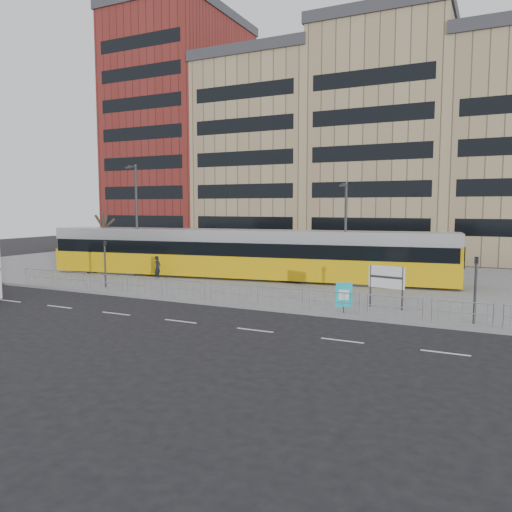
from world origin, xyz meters
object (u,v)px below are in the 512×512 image
at_px(traffic_light_west, 105,258).
at_px(lamp_post_west, 136,215).
at_px(pedestrian, 158,267).
at_px(traffic_light_east, 476,281).
at_px(station_sign, 386,279).
at_px(ad_panel, 344,295).
at_px(lamp_post_east, 345,228).
at_px(tram, 240,254).
at_px(bare_tree, 104,210).

distance_m(traffic_light_west, lamp_post_west, 6.60).
xyz_separation_m(pedestrian, traffic_light_east, (21.79, -5.26, 1.12)).
bearing_deg(station_sign, traffic_light_east, -10.41).
relative_size(ad_panel, lamp_post_east, 0.22).
bearing_deg(lamp_post_east, station_sign, -59.44).
xyz_separation_m(tram, bare_tree, (-11.97, -1.32, 3.21)).
relative_size(station_sign, lamp_post_east, 0.32).
height_order(traffic_light_east, lamp_post_west, lamp_post_west).
height_order(pedestrian, traffic_light_east, traffic_light_east).
height_order(traffic_light_east, bare_tree, bare_tree).
height_order(pedestrian, lamp_post_east, lamp_post_east).
distance_m(ad_panel, lamp_post_west, 19.97).
bearing_deg(tram, traffic_light_east, -34.58).
bearing_deg(traffic_light_west, station_sign, 18.58).
xyz_separation_m(ad_panel, traffic_light_west, (-16.50, 0.91, 1.07)).
distance_m(ad_panel, lamp_post_east, 10.12).
height_order(ad_panel, lamp_post_east, lamp_post_east).
relative_size(station_sign, bare_tree, 0.32).
relative_size(station_sign, lamp_post_west, 0.26).
relative_size(pedestrian, lamp_post_east, 0.24).
xyz_separation_m(tram, pedestrian, (-5.31, -3.04, -0.97)).
bearing_deg(traffic_light_east, bare_tree, 148.58).
bearing_deg(lamp_post_west, traffic_light_west, -70.97).
distance_m(station_sign, ad_panel, 2.74).
height_order(tram, traffic_light_east, tram).
xyz_separation_m(traffic_light_east, bare_tree, (-28.45, 6.98, 3.06)).
bearing_deg(tram, lamp_post_west, -173.77).
relative_size(traffic_light_east, lamp_post_west, 0.36).
bearing_deg(bare_tree, station_sign, -12.32).
relative_size(lamp_post_east, bare_tree, 0.99).
xyz_separation_m(lamp_post_east, bare_tree, (-19.81, -2.00, 1.14)).
height_order(lamp_post_east, bare_tree, bare_tree).
xyz_separation_m(traffic_light_west, lamp_post_east, (13.91, 8.40, 1.92)).
relative_size(pedestrian, traffic_light_east, 0.55).
distance_m(ad_panel, traffic_light_west, 16.56).
height_order(traffic_light_west, lamp_post_west, lamp_post_west).
bearing_deg(ad_panel, station_sign, 32.39).
relative_size(traffic_light_east, bare_tree, 0.43).
height_order(station_sign, bare_tree, bare_tree).
relative_size(tram, ad_panel, 20.14).
bearing_deg(lamp_post_west, tram, 14.08).
distance_m(traffic_light_east, lamp_post_east, 12.61).
xyz_separation_m(tram, station_sign, (12.13, -6.58, -0.26)).
distance_m(lamp_post_east, bare_tree, 19.95).
height_order(traffic_light_west, bare_tree, bare_tree).
height_order(station_sign, pedestrian, station_sign).
height_order(station_sign, traffic_light_west, traffic_light_west).
distance_m(station_sign, lamp_post_east, 8.75).
bearing_deg(station_sign, bare_tree, 178.87).
distance_m(station_sign, bare_tree, 24.91).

